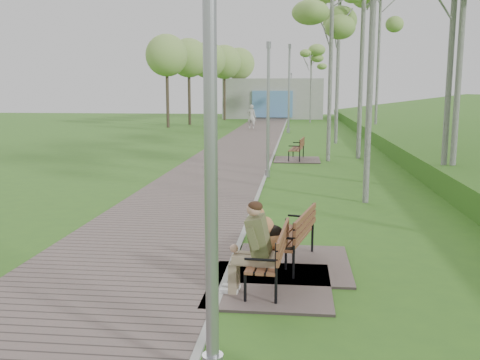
{
  "coord_description": "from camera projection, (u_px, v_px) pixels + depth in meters",
  "views": [
    {
      "loc": [
        1.07,
        -4.88,
        2.94
      ],
      "look_at": [
        -0.08,
        5.75,
        1.12
      ],
      "focal_mm": 40.0,
      "sensor_mm": 36.0,
      "label": 1
    }
  ],
  "objects": [
    {
      "name": "bench_third",
      "position": [
        296.0,
        155.0,
        22.37
      ],
      "size": [
        1.89,
        2.1,
        1.16
      ],
      "color": "#695A55",
      "rests_on": "ground"
    },
    {
      "name": "birch_distant_a",
      "position": [
        311.0,
        62.0,
        46.66
      ],
      "size": [
        2.26,
        2.26,
        6.76
      ],
      "color": "silver",
      "rests_on": "ground"
    },
    {
      "name": "birch_mid_a",
      "position": [
        332.0,
        8.0,
        21.12
      ],
      "size": [
        2.25,
        2.25,
        7.77
      ],
      "color": "silver",
      "rests_on": "ground"
    },
    {
      "name": "kerb",
      "position": [
        276.0,
        149.0,
        26.46
      ],
      "size": [
        0.1,
        67.0,
        0.05
      ],
      "primitive_type": "cube",
      "color": "#999993",
      "rests_on": "ground"
    },
    {
      "name": "walkway",
      "position": [
        241.0,
        149.0,
        26.65
      ],
      "size": [
        3.5,
        67.0,
        0.04
      ],
      "primitive_type": "cube",
      "color": "#695A55",
      "rests_on": "ground"
    },
    {
      "name": "pedestrian_near",
      "position": [
        252.0,
        117.0,
        40.22
      ],
      "size": [
        0.75,
        0.59,
        1.81
      ],
      "primitive_type": "imported",
      "rotation": [
        0.0,
        0.0,
        2.88
      ],
      "color": "silver",
      "rests_on": "ground"
    },
    {
      "name": "lamp_post_third",
      "position": [
        289.0,
        92.0,
        36.0
      ],
      "size": [
        0.23,
        0.23,
        5.92
      ],
      "color": "#94979C",
      "rests_on": "ground"
    },
    {
      "name": "building_north",
      "position": [
        274.0,
        99.0,
        55.18
      ],
      "size": [
        10.0,
        5.2,
        4.0
      ],
      "color": "#9E9E99",
      "rests_on": "ground"
    },
    {
      "name": "lamp_post_second",
      "position": [
        268.0,
        115.0,
        17.78
      ],
      "size": [
        0.17,
        0.17,
        4.47
      ],
      "color": "#94979C",
      "rests_on": "ground"
    },
    {
      "name": "pedestrian_far",
      "position": [
        251.0,
        113.0,
        48.86
      ],
      "size": [
        0.87,
        0.74,
        1.54
      ],
      "primitive_type": "imported",
      "rotation": [
        0.0,
        0.0,
        3.38
      ],
      "color": "gray",
      "rests_on": "ground"
    },
    {
      "name": "bench_second",
      "position": [
        291.0,
        252.0,
        9.02
      ],
      "size": [
        1.9,
        2.12,
        1.17
      ],
      "color": "#695A55",
      "rests_on": "ground"
    },
    {
      "name": "lamp_post_far",
      "position": [
        291.0,
        97.0,
        54.04
      ],
      "size": [
        0.18,
        0.18,
        4.57
      ],
      "color": "#94979C",
      "rests_on": "ground"
    },
    {
      "name": "birch_far_a",
      "position": [
        381.0,
        3.0,
        31.32
      ],
      "size": [
        2.49,
        2.49,
        10.11
      ],
      "color": "silver",
      "rests_on": "ground"
    },
    {
      "name": "lamp_post_near",
      "position": [
        211.0,
        126.0,
        4.95
      ],
      "size": [
        0.21,
        0.21,
        5.56
      ],
      "color": "#94979C",
      "rests_on": "ground"
    },
    {
      "name": "bench_main",
      "position": [
        263.0,
        259.0,
        7.94
      ],
      "size": [
        1.83,
        2.03,
        1.6
      ],
      "color": "#695A55",
      "rests_on": "ground"
    }
  ]
}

